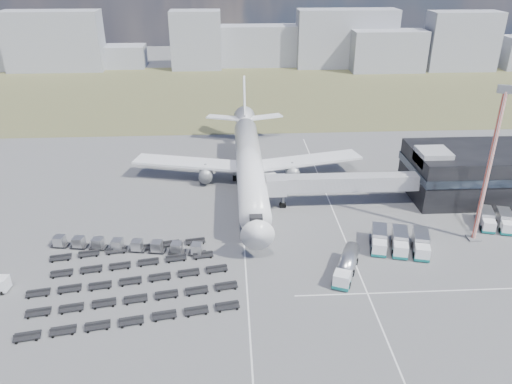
{
  "coord_description": "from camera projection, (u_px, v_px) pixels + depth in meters",
  "views": [
    {
      "loc": [
        -4.06,
        -67.52,
        46.28
      ],
      "look_at": [
        0.78,
        19.53,
        4.0
      ],
      "focal_mm": 35.0,
      "sensor_mm": 36.0,
      "label": 1
    }
  ],
  "objects": [
    {
      "name": "floodlight_mast",
      "position": [
        489.0,
        167.0,
        82.76
      ],
      "size": [
        2.62,
        2.13,
        27.61
      ],
      "rotation": [
        0.0,
        0.0,
        -0.37
      ],
      "color": "red",
      "rests_on": "ground"
    },
    {
      "name": "ground",
      "position": [
        258.0,
        266.0,
        81.05
      ],
      "size": [
        420.0,
        420.0,
        0.0
      ],
      "primitive_type": "plane",
      "color": "#565659",
      "rests_on": "ground"
    },
    {
      "name": "pushback_tug",
      "position": [
        258.0,
        237.0,
        87.97
      ],
      "size": [
        3.39,
        2.56,
        1.39
      ],
      "primitive_type": "cube",
      "rotation": [
        0.0,
        0.0,
        0.32
      ],
      "color": "white",
      "rests_on": "ground"
    },
    {
      "name": "baggage_dollies",
      "position": [
        131.0,
        282.0,
        76.62
      ],
      "size": [
        32.92,
        25.44,
        0.81
      ],
      "rotation": [
        0.0,
        0.0,
        0.18
      ],
      "color": "black",
      "rests_on": "ground"
    },
    {
      "name": "skyline",
      "position": [
        210.0,
        44.0,
        212.01
      ],
      "size": [
        274.72,
        26.62,
        24.29
      ],
      "color": "#9496A1",
      "rests_on": "ground"
    },
    {
      "name": "lane_markings",
      "position": [
        314.0,
        255.0,
        84.23
      ],
      "size": [
        47.12,
        110.0,
        0.01
      ],
      "color": "silver",
      "rests_on": "ground"
    },
    {
      "name": "catering_truck",
      "position": [
        268.0,
        179.0,
        108.63
      ],
      "size": [
        4.59,
        6.96,
        2.96
      ],
      "rotation": [
        0.0,
        0.0,
        0.33
      ],
      "color": "white",
      "rests_on": "ground"
    },
    {
      "name": "uld_row",
      "position": [
        127.0,
        245.0,
        84.93
      ],
      "size": [
        26.86,
        5.96,
        1.82
      ],
      "rotation": [
        0.0,
        0.0,
        -0.16
      ],
      "color": "black",
      "rests_on": "ground"
    },
    {
      "name": "grass_strip",
      "position": [
        240.0,
        93.0,
        179.87
      ],
      "size": [
        420.0,
        90.0,
        0.01
      ],
      "primitive_type": "cube",
      "color": "brown",
      "rests_on": "ground"
    },
    {
      "name": "airliner",
      "position": [
        249.0,
        161.0,
        107.83
      ],
      "size": [
        51.59,
        64.53,
        17.62
      ],
      "color": "white",
      "rests_on": "ground"
    },
    {
      "name": "service_trucks_near",
      "position": [
        400.0,
        242.0,
        85.02
      ],
      "size": [
        10.9,
        9.27,
        2.86
      ],
      "rotation": [
        0.0,
        0.0,
        -0.26
      ],
      "color": "white",
      "rests_on": "ground"
    },
    {
      "name": "jet_bridge",
      "position": [
        332.0,
        183.0,
        97.99
      ],
      "size": [
        30.3,
        3.8,
        7.05
      ],
      "color": "#939399",
      "rests_on": "ground"
    },
    {
      "name": "fuel_tanker",
      "position": [
        347.0,
        265.0,
        78.5
      ],
      "size": [
        6.22,
        10.16,
        3.22
      ],
      "rotation": [
        0.0,
        0.0,
        -0.4
      ],
      "color": "white",
      "rests_on": "ground"
    },
    {
      "name": "terminal",
      "position": [
        482.0,
        172.0,
        102.67
      ],
      "size": [
        30.4,
        16.4,
        11.0
      ],
      "color": "black",
      "rests_on": "ground"
    }
  ]
}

